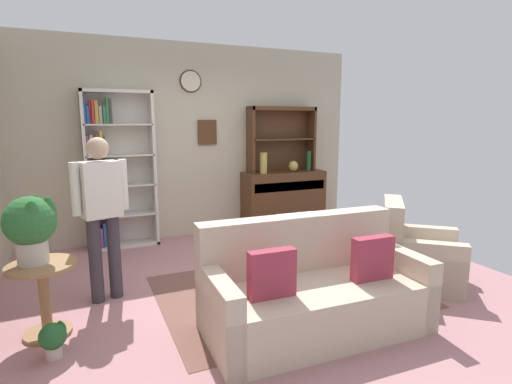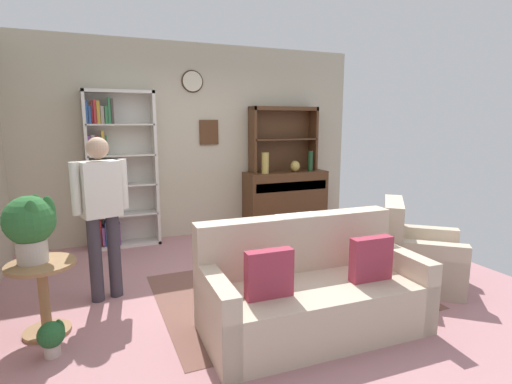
# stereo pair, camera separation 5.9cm
# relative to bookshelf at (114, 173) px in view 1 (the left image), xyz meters

# --- Properties ---
(ground_plane) EXTENTS (5.40, 4.60, 0.02)m
(ground_plane) POSITION_rel_bookshelf_xyz_m (1.21, -1.94, -1.03)
(ground_plane) COLOR #B27A7F
(wall_back) EXTENTS (5.00, 0.09, 2.80)m
(wall_back) POSITION_rel_bookshelf_xyz_m (1.21, 0.19, 0.39)
(wall_back) COLOR #BCB299
(wall_back) RESTS_ON ground_plane
(area_rug) EXTENTS (2.47, 1.86, 0.01)m
(area_rug) POSITION_rel_bookshelf_xyz_m (1.41, -2.24, -1.01)
(area_rug) COLOR brown
(area_rug) RESTS_ON ground_plane
(bookshelf) EXTENTS (0.90, 0.30, 2.10)m
(bookshelf) POSITION_rel_bookshelf_xyz_m (0.00, 0.00, 0.00)
(bookshelf) COLOR silver
(bookshelf) RESTS_ON ground_plane
(sideboard) EXTENTS (1.30, 0.45, 0.92)m
(sideboard) POSITION_rel_bookshelf_xyz_m (2.52, -0.08, -0.51)
(sideboard) COLOR #4C2D19
(sideboard) RESTS_ON ground_plane
(sideboard_hutch) EXTENTS (1.10, 0.26, 1.00)m
(sideboard_hutch) POSITION_rel_bookshelf_xyz_m (2.52, 0.03, 0.54)
(sideboard_hutch) COLOR #4C2D19
(sideboard_hutch) RESTS_ON sideboard
(vase_tall) EXTENTS (0.11, 0.11, 0.31)m
(vase_tall) POSITION_rel_bookshelf_xyz_m (2.13, -0.16, 0.06)
(vase_tall) COLOR tan
(vase_tall) RESTS_ON sideboard
(vase_round) EXTENTS (0.15, 0.15, 0.17)m
(vase_round) POSITION_rel_bookshelf_xyz_m (2.65, -0.15, -0.01)
(vase_round) COLOR tan
(vase_round) RESTS_ON sideboard
(bottle_wine) EXTENTS (0.07, 0.07, 0.32)m
(bottle_wine) POSITION_rel_bookshelf_xyz_m (2.91, -0.17, 0.06)
(bottle_wine) COLOR #194223
(bottle_wine) RESTS_ON sideboard
(couch_floral) EXTENTS (1.83, 0.91, 0.90)m
(couch_floral) POSITION_rel_bookshelf_xyz_m (1.29, -2.96, -0.70)
(couch_floral) COLOR beige
(couch_floral) RESTS_ON ground_plane
(armchair_floral) EXTENTS (1.08, 1.08, 0.88)m
(armchair_floral) POSITION_rel_bookshelf_xyz_m (2.77, -2.60, -0.73)
(armchair_floral) COLOR beige
(armchair_floral) RESTS_ON ground_plane
(plant_stand) EXTENTS (0.52, 0.52, 0.60)m
(plant_stand) POSITION_rel_bookshelf_xyz_m (-0.74, -2.20, -0.65)
(plant_stand) COLOR #997047
(plant_stand) RESTS_ON ground_plane
(potted_plant_large) EXTENTS (0.39, 0.39, 0.53)m
(potted_plant_large) POSITION_rel_bookshelf_xyz_m (-0.78, -2.16, -0.10)
(potted_plant_large) COLOR beige
(potted_plant_large) RESTS_ON plant_stand
(potted_plant_small) EXTENTS (0.19, 0.19, 0.26)m
(potted_plant_small) POSITION_rel_bookshelf_xyz_m (-0.67, -2.58, -0.86)
(potted_plant_small) COLOR beige
(potted_plant_small) RESTS_ON ground_plane
(person_reading) EXTENTS (0.52, 0.29, 1.56)m
(person_reading) POSITION_rel_bookshelf_xyz_m (-0.25, -1.70, -0.11)
(person_reading) COLOR #38333D
(person_reading) RESTS_ON ground_plane
(coffee_table) EXTENTS (0.80, 0.50, 0.42)m
(coffee_table) POSITION_rel_bookshelf_xyz_m (1.24, -2.25, -0.66)
(coffee_table) COLOR #4C2D19
(coffee_table) RESTS_ON ground_plane
(book_stack) EXTENTS (0.22, 0.17, 0.10)m
(book_stack) POSITION_rel_bookshelf_xyz_m (1.35, -2.33, -0.54)
(book_stack) COLOR gold
(book_stack) RESTS_ON coffee_table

